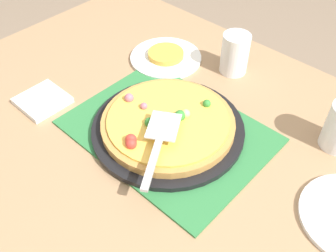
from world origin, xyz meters
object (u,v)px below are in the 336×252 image
(pizza_pan, at_px, (168,128))
(plate_near_left, at_px, (166,58))
(napkin_stack, at_px, (42,100))
(served_slice_left, at_px, (166,54))
(cup_near, at_px, (235,54))
(pizza_server, at_px, (159,141))
(pizza, at_px, (167,122))

(pizza_pan, bearing_deg, plate_near_left, -45.92)
(plate_near_left, distance_m, napkin_stack, 0.39)
(napkin_stack, bearing_deg, served_slice_left, -105.45)
(cup_near, relative_size, pizza_server, 0.55)
(plate_near_left, bearing_deg, napkin_stack, 74.55)
(plate_near_left, distance_m, pizza_server, 0.42)
(served_slice_left, xyz_separation_m, napkin_stack, (0.10, 0.38, -0.01))
(served_slice_left, xyz_separation_m, pizza_server, (-0.27, 0.31, 0.05))
(cup_near, bearing_deg, pizza, 95.80)
(pizza_pan, xyz_separation_m, napkin_stack, (0.32, 0.15, -0.01))
(pizza, bearing_deg, served_slice_left, -46.15)
(plate_near_left, height_order, served_slice_left, served_slice_left)
(served_slice_left, bearing_deg, pizza, 133.85)
(pizza_server, height_order, napkin_stack, pizza_server)
(pizza, relative_size, served_slice_left, 3.00)
(served_slice_left, xyz_separation_m, cup_near, (-0.19, -0.09, 0.04))
(pizza, relative_size, cup_near, 2.75)
(served_slice_left, distance_m, pizza_server, 0.42)
(pizza, distance_m, napkin_stack, 0.36)
(pizza, distance_m, plate_near_left, 0.32)
(napkin_stack, bearing_deg, cup_near, -121.80)
(napkin_stack, bearing_deg, pizza_pan, -155.11)
(pizza_server, bearing_deg, served_slice_left, -48.94)
(pizza, height_order, served_slice_left, pizza)
(pizza_pan, xyz_separation_m, served_slice_left, (0.22, -0.23, 0.01))
(napkin_stack, bearing_deg, plate_near_left, -105.45)
(served_slice_left, relative_size, napkin_stack, 0.92)
(pizza, xyz_separation_m, served_slice_left, (0.22, -0.23, -0.02))
(pizza_pan, xyz_separation_m, pizza, (0.00, 0.00, 0.02))
(pizza_pan, distance_m, pizza, 0.02)
(cup_near, bearing_deg, pizza_server, 101.75)
(napkin_stack, bearing_deg, pizza_server, -169.87)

